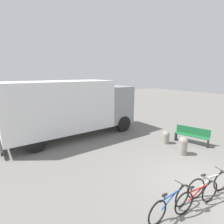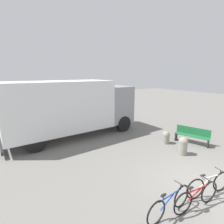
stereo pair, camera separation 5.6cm
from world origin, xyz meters
The scene contains 8 objects.
ground_plane centered at (0.00, 0.00, 0.00)m, with size 60.00×60.00×0.00m, color slate.
delivery_truck centered at (-1.84, 7.33, 1.86)m, with size 7.83×2.72×3.35m.
park_bench centered at (3.18, 2.55, 0.48)m, with size 0.91×1.80×0.88m.
bicycle_near centered at (-1.99, -0.05, 0.36)m, with size 1.75×0.44×0.77m.
bicycle_middle centered at (-1.15, -0.31, 0.36)m, with size 1.74×0.44×0.77m.
bicycle_far centered at (-0.30, -0.20, 0.36)m, with size 1.71×0.55×0.77m.
bollard_near_bench centered at (1.55, 1.99, 0.46)m, with size 0.43×0.43×0.86m.
bollard_far_bench centered at (1.97, 3.32, 0.36)m, with size 0.40×0.40×0.69m.
Camera 2 is at (-5.50, -2.54, 3.75)m, focal length 28.00 mm.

